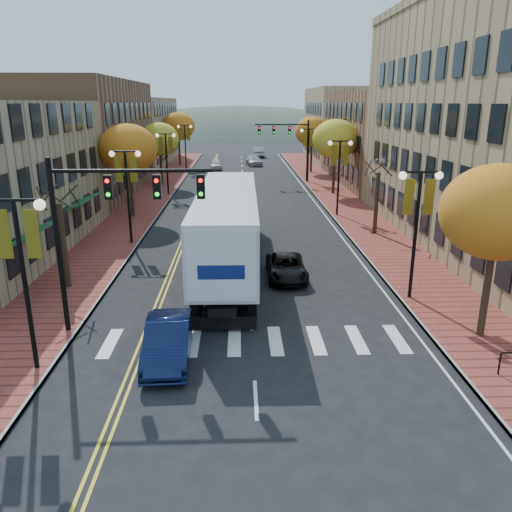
{
  "coord_description": "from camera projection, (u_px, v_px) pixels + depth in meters",
  "views": [
    {
      "loc": [
        -0.46,
        -15.57,
        8.92
      ],
      "look_at": [
        0.28,
        6.13,
        2.2
      ],
      "focal_mm": 35.0,
      "sensor_mm": 36.0,
      "label": 1
    }
  ],
  "objects": [
    {
      "name": "tree_left_c",
      "position": [
        160.0,
        139.0,
        53.92
      ],
      "size": [
        4.16,
        4.16,
        6.69
      ],
      "color": "#382619",
      "rests_on": "sidewalk_left"
    },
    {
      "name": "car_far_white",
      "position": [
        216.0,
        164.0,
        68.83
      ],
      "size": [
        1.78,
        4.03,
        1.35
      ],
      "primitive_type": "imported",
      "rotation": [
        0.0,
        0.0,
        0.05
      ],
      "color": "silver",
      "rests_on": "ground"
    },
    {
      "name": "traffic_mast_near",
      "position": [
        106.0,
        213.0,
        18.74
      ],
      "size": [
        6.1,
        0.35,
        7.0
      ],
      "color": "black",
      "rests_on": "ground"
    },
    {
      "name": "tree_right_a",
      "position": [
        498.0,
        212.0,
        18.23
      ],
      "size": [
        4.16,
        4.16,
        6.69
      ],
      "color": "#382619",
      "rests_on": "sidewalk_right"
    },
    {
      "name": "black_suv",
      "position": [
        286.0,
        267.0,
        26.23
      ],
      "size": [
        1.99,
        4.31,
        1.2
      ],
      "primitive_type": "imported",
      "rotation": [
        0.0,
        0.0,
        0.0
      ],
      "color": "black",
      "rests_on": "ground"
    },
    {
      "name": "sidewalk_left",
      "position": [
        151.0,
        198.0,
        48.23
      ],
      "size": [
        4.0,
        85.0,
        0.15
      ],
      "primitive_type": "cube",
      "color": "brown",
      "rests_on": "ground"
    },
    {
      "name": "lamp_left_b",
      "position": [
        127.0,
        179.0,
        31.28
      ],
      "size": [
        1.96,
        0.36,
        6.05
      ],
      "color": "black",
      "rests_on": "ground"
    },
    {
      "name": "semi_truck",
      "position": [
        228.0,
        221.0,
        27.49
      ],
      "size": [
        3.13,
        18.15,
        4.53
      ],
      "rotation": [
        0.0,
        0.0,
        -0.01
      ],
      "color": "black",
      "rests_on": "ground"
    },
    {
      "name": "car_far_oncoming",
      "position": [
        258.0,
        152.0,
        84.44
      ],
      "size": [
        1.91,
        4.94,
        1.61
      ],
      "primitive_type": "imported",
      "rotation": [
        0.0,
        0.0,
        3.18
      ],
      "color": "#A4A5AC",
      "rests_on": "ground"
    },
    {
      "name": "tree_right_b",
      "position": [
        376.0,
        203.0,
        34.33
      ],
      "size": [
        0.28,
        0.28,
        4.2
      ],
      "color": "#382619",
      "rests_on": "sidewalk_right"
    },
    {
      "name": "tree_right_c",
      "position": [
        335.0,
        139.0,
        48.66
      ],
      "size": [
        4.48,
        4.48,
        7.21
      ],
      "color": "#382619",
      "rests_on": "sidewalk_right"
    },
    {
      "name": "traffic_mast_far",
      "position": [
        291.0,
        139.0,
        56.34
      ],
      "size": [
        6.1,
        0.34,
        7.0
      ],
      "color": "black",
      "rests_on": "ground"
    },
    {
      "name": "building_left_mid",
      "position": [
        73.0,
        138.0,
        49.71
      ],
      "size": [
        12.0,
        24.0,
        11.0
      ],
      "primitive_type": "cube",
      "color": "brown",
      "rests_on": "ground"
    },
    {
      "name": "lamp_right_a",
      "position": [
        418.0,
        210.0,
        22.22
      ],
      "size": [
        1.96,
        0.36,
        6.05
      ],
      "color": "black",
      "rests_on": "ground"
    },
    {
      "name": "tree_right_d",
      "position": [
        312.0,
        132.0,
        63.99
      ],
      "size": [
        4.35,
        4.35,
        7.0
      ],
      "color": "#382619",
      "rests_on": "sidewalk_right"
    },
    {
      "name": "tree_left_b",
      "position": [
        128.0,
        149.0,
        38.53
      ],
      "size": [
        4.48,
        4.48,
        7.21
      ],
      "color": "#382619",
      "rests_on": "sidewalk_left"
    },
    {
      "name": "sidewalk_right",
      "position": [
        336.0,
        196.0,
        48.82
      ],
      "size": [
        4.0,
        85.0,
        0.15
      ],
      "primitive_type": "cube",
      "color": "brown",
      "rests_on": "ground"
    },
    {
      "name": "building_left_far",
      "position": [
        127.0,
        131.0,
        73.8
      ],
      "size": [
        12.0,
        26.0,
        9.5
      ],
      "primitive_type": "cube",
      "color": "#9E8966",
      "rests_on": "ground"
    },
    {
      "name": "car_far_silver",
      "position": [
        254.0,
        160.0,
        73.31
      ],
      "size": [
        2.55,
        5.11,
        1.43
      ],
      "primitive_type": "imported",
      "rotation": [
        0.0,
        0.0,
        0.12
      ],
      "color": "#A5A4AC",
      "rests_on": "ground"
    },
    {
      "name": "lamp_right_b",
      "position": [
        339.0,
        163.0,
        39.41
      ],
      "size": [
        1.96,
        0.36,
        6.05
      ],
      "color": "black",
      "rests_on": "ground"
    },
    {
      "name": "lamp_left_c",
      "position": [
        166.0,
        152.0,
        48.46
      ],
      "size": [
        1.96,
        0.36,
        6.05
      ],
      "color": "black",
      "rests_on": "ground"
    },
    {
      "name": "tree_left_a",
      "position": [
        64.0,
        246.0,
        24.19
      ],
      "size": [
        0.28,
        0.28,
        4.2
      ],
      "color": "#382619",
      "rests_on": "sidewalk_left"
    },
    {
      "name": "lamp_right_c",
      "position": [
        309.0,
        145.0,
        56.59
      ],
      "size": [
        1.96,
        0.36,
        6.05
      ],
      "color": "black",
      "rests_on": "ground"
    },
    {
      "name": "lamp_left_d",
      "position": [
        185.0,
        139.0,
        65.65
      ],
      "size": [
        1.96,
        0.36,
        6.05
      ],
      "color": "black",
      "rests_on": "ground"
    },
    {
      "name": "tree_left_d",
      "position": [
        178.0,
        126.0,
        70.94
      ],
      "size": [
        4.61,
        4.61,
        7.42
      ],
      "color": "#382619",
      "rests_on": "sidewalk_left"
    },
    {
      "name": "navy_sedan",
      "position": [
        168.0,
        340.0,
        17.89
      ],
      "size": [
        1.76,
        4.54,
        1.47
      ],
      "primitive_type": "imported",
      "rotation": [
        0.0,
        0.0,
        0.05
      ],
      "color": "#0D1435",
      "rests_on": "ground"
    },
    {
      "name": "building_right_far",
      "position": [
        360.0,
        125.0,
        77.6
      ],
      "size": [
        15.0,
        20.0,
        11.0
      ],
      "primitive_type": "cube",
      "color": "#9E8966",
      "rests_on": "ground"
    },
    {
      "name": "ground",
      "position": [
        254.0,
        367.0,
        17.52
      ],
      "size": [
        200.0,
        200.0,
        0.0
      ],
      "primitive_type": "plane",
      "color": "black",
      "rests_on": "ground"
    },
    {
      "name": "building_right_mid",
      "position": [
        405.0,
        138.0,
        56.75
      ],
      "size": [
        15.0,
        24.0,
        10.0
      ],
      "primitive_type": "cube",
      "color": "brown",
      "rests_on": "ground"
    },
    {
      "name": "lamp_left_a",
      "position": [
        21.0,
        253.0,
        16.0
      ],
      "size": [
        1.96,
        0.36,
        6.05
      ],
      "color": "black",
      "rests_on": "ground"
    }
  ]
}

